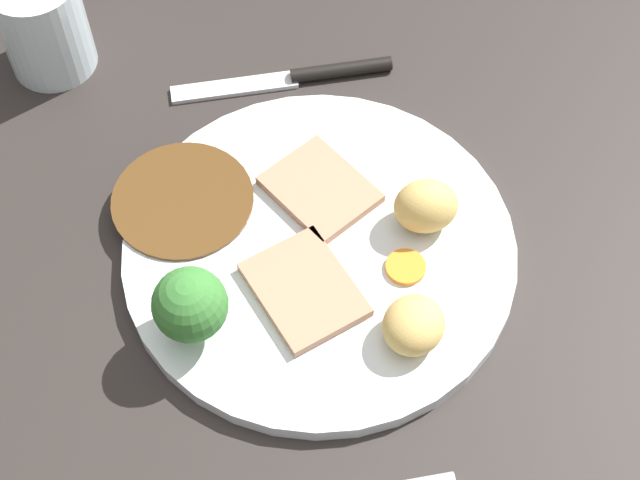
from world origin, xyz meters
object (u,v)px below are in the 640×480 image
at_px(roast_potato_left, 426,206).
at_px(dinner_plate, 320,252).
at_px(meat_slice_under, 300,290).
at_px(knife, 302,76).
at_px(broccoli_floret, 190,305).
at_px(water_glass, 43,25).
at_px(roast_potato_right, 414,325).
at_px(meat_slice_main, 320,189).
at_px(carrot_coin_front, 406,267).

bearing_deg(roast_potato_left, dinner_plate, 96.21).
xyz_separation_m(meat_slice_under, knife, (0.21, -0.04, -0.01)).
bearing_deg(broccoli_floret, water_glass, 17.83).
relative_size(roast_potato_right, water_glass, 0.53).
relative_size(roast_potato_left, broccoli_floret, 0.77).
xyz_separation_m(dinner_plate, meat_slice_under, (-0.03, 0.02, 0.01)).
distance_m(roast_potato_right, water_glass, 0.39).
height_order(meat_slice_main, water_glass, water_glass).
xyz_separation_m(meat_slice_main, meat_slice_under, (-0.08, 0.03, 0.00)).
distance_m(carrot_coin_front, knife, 0.21).
height_order(meat_slice_under, water_glass, water_glass).
relative_size(meat_slice_under, broccoli_floret, 1.34).
distance_m(roast_potato_right, knife, 0.26).
xyz_separation_m(meat_slice_under, roast_potato_left, (0.04, -0.10, 0.02)).
xyz_separation_m(roast_potato_right, broccoli_floret, (0.03, 0.14, 0.02)).
bearing_deg(water_glass, meat_slice_main, -133.20).
bearing_deg(dinner_plate, water_glass, 38.86).
relative_size(broccoli_floret, water_glass, 0.71).
relative_size(roast_potato_left, roast_potato_right, 1.03).
bearing_deg(dinner_plate, carrot_coin_front, -116.48).
bearing_deg(roast_potato_left, meat_slice_main, 60.67).
height_order(carrot_coin_front, water_glass, water_glass).
bearing_deg(meat_slice_under, dinner_plate, -30.14).
relative_size(roast_potato_left, water_glass, 0.55).
bearing_deg(broccoli_floret, carrot_coin_front, -81.79).
bearing_deg(meat_slice_under, water_glass, 32.00).
xyz_separation_m(roast_potato_right, water_glass, (0.31, 0.24, 0.01)).
distance_m(meat_slice_under, roast_potato_right, 0.08).
height_order(dinner_plate, broccoli_floret, broccoli_floret).
distance_m(broccoli_floret, knife, 0.25).
bearing_deg(roast_potato_left, carrot_coin_front, 149.18).
height_order(knife, water_glass, water_glass).
distance_m(dinner_plate, carrot_coin_front, 0.06).
xyz_separation_m(meat_slice_main, water_glass, (0.18, 0.19, 0.02)).
xyz_separation_m(meat_slice_main, knife, (0.13, -0.01, -0.01)).
bearing_deg(meat_slice_under, carrot_coin_front, -85.34).
xyz_separation_m(carrot_coin_front, broccoli_floret, (-0.02, 0.15, 0.03)).
bearing_deg(roast_potato_left, broccoli_floret, 108.66).
xyz_separation_m(roast_potato_left, broccoli_floret, (-0.06, 0.17, 0.01)).
distance_m(meat_slice_main, roast_potato_right, 0.14).
xyz_separation_m(roast_potato_right, knife, (0.26, 0.03, -0.03)).
height_order(meat_slice_main, meat_slice_under, same).
distance_m(dinner_plate, meat_slice_main, 0.05).
height_order(roast_potato_right, water_glass, water_glass).
bearing_deg(knife, carrot_coin_front, 101.52).
relative_size(meat_slice_main, meat_slice_under, 0.94).
bearing_deg(roast_potato_right, knife, 7.38).
height_order(carrot_coin_front, broccoli_floret, broccoli_floret).
bearing_deg(roast_potato_right, water_glass, 36.99).
relative_size(dinner_plate, broccoli_floret, 4.71).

